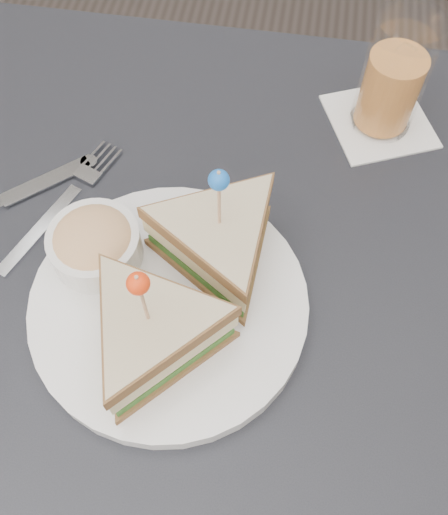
# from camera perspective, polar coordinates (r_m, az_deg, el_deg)

# --- Properties ---
(ground_plane) EXTENTS (3.50, 3.50, 0.00)m
(ground_plane) POSITION_cam_1_polar(r_m,az_deg,el_deg) (1.31, -0.53, -17.89)
(ground_plane) COLOR #3F3833
(table) EXTENTS (0.80, 0.80, 0.75)m
(table) POSITION_cam_1_polar(r_m,az_deg,el_deg) (0.66, -1.00, -6.02)
(table) COLOR black
(table) RESTS_ON ground
(plate_meal) EXTENTS (0.34, 0.34, 0.16)m
(plate_meal) POSITION_cam_1_polar(r_m,az_deg,el_deg) (0.55, -5.03, -2.79)
(plate_meal) COLOR white
(plate_meal) RESTS_ON table
(cutlery_fork) EXTENTS (0.09, 0.19, 0.01)m
(cutlery_fork) POSITION_cam_1_polar(r_m,az_deg,el_deg) (0.67, -15.45, 5.56)
(cutlery_fork) COLOR silver
(cutlery_fork) RESTS_ON table
(cutlery_knife) EXTENTS (0.16, 0.14, 0.01)m
(cutlery_knife) POSITION_cam_1_polar(r_m,az_deg,el_deg) (0.69, -20.53, 5.53)
(cutlery_knife) COLOR silver
(cutlery_knife) RESTS_ON table
(drink_set) EXTENTS (0.15, 0.15, 0.15)m
(drink_set) POSITION_cam_1_polar(r_m,az_deg,el_deg) (0.70, 16.41, 16.45)
(drink_set) COLOR white
(drink_set) RESTS_ON table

